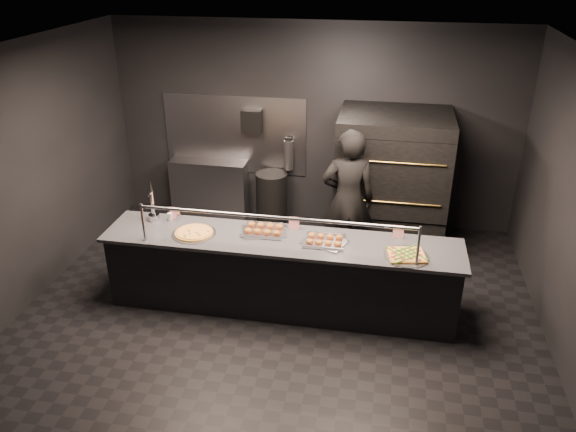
% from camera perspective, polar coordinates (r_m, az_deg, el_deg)
% --- Properties ---
extents(room, '(6.04, 6.00, 3.00)m').
position_cam_1_polar(room, '(6.16, -0.91, 2.60)').
color(room, black).
rests_on(room, ground).
extents(service_counter, '(4.10, 0.78, 1.37)m').
position_cam_1_polar(service_counter, '(6.59, -0.73, -5.85)').
color(service_counter, black).
rests_on(service_counter, ground).
extents(pizza_oven, '(1.50, 1.23, 1.91)m').
position_cam_1_polar(pizza_oven, '(7.97, 10.44, 3.64)').
color(pizza_oven, black).
rests_on(pizza_oven, ground).
extents(prep_shelf, '(1.20, 0.35, 0.90)m').
position_cam_1_polar(prep_shelf, '(8.97, -7.94, 2.85)').
color(prep_shelf, '#99999E').
rests_on(prep_shelf, ground).
extents(towel_dispenser, '(0.30, 0.20, 0.35)m').
position_cam_1_polar(towel_dispenser, '(8.47, -3.68, 9.57)').
color(towel_dispenser, black).
rests_on(towel_dispenser, room).
extents(fire_extinguisher, '(0.14, 0.14, 0.51)m').
position_cam_1_polar(fire_extinguisher, '(8.52, 0.05, 6.26)').
color(fire_extinguisher, '#B2B2B7').
rests_on(fire_extinguisher, room).
extents(beer_tap, '(0.13, 0.19, 0.52)m').
position_cam_1_polar(beer_tap, '(6.92, -13.55, 0.70)').
color(beer_tap, silver).
rests_on(beer_tap, service_counter).
extents(round_pizza, '(0.51, 0.51, 0.03)m').
position_cam_1_polar(round_pizza, '(6.55, -9.53, -1.70)').
color(round_pizza, silver).
rests_on(round_pizza, service_counter).
extents(slider_tray_a, '(0.57, 0.49, 0.08)m').
position_cam_1_polar(slider_tray_a, '(6.51, -2.46, -1.40)').
color(slider_tray_a, silver).
rests_on(slider_tray_a, service_counter).
extents(slider_tray_b, '(0.54, 0.47, 0.07)m').
position_cam_1_polar(slider_tray_b, '(6.28, 3.73, -2.51)').
color(slider_tray_b, silver).
rests_on(slider_tray_b, service_counter).
extents(square_pizza, '(0.48, 0.48, 0.05)m').
position_cam_1_polar(square_pizza, '(6.13, 11.94, -3.93)').
color(square_pizza, silver).
rests_on(square_pizza, service_counter).
extents(condiment_jar, '(0.15, 0.06, 0.10)m').
position_cam_1_polar(condiment_jar, '(6.89, -11.64, -0.12)').
color(condiment_jar, silver).
rests_on(condiment_jar, service_counter).
extents(tent_cards, '(2.79, 0.04, 0.15)m').
position_cam_1_polar(tent_cards, '(6.57, -0.13, -0.65)').
color(tent_cards, white).
rests_on(tent_cards, service_counter).
extents(trash_bin, '(0.48, 0.48, 0.80)m').
position_cam_1_polar(trash_bin, '(8.65, -1.67, 1.84)').
color(trash_bin, black).
rests_on(trash_bin, ground).
extents(worker, '(0.77, 0.58, 1.90)m').
position_cam_1_polar(worker, '(7.29, 6.08, 1.62)').
color(worker, black).
rests_on(worker, ground).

